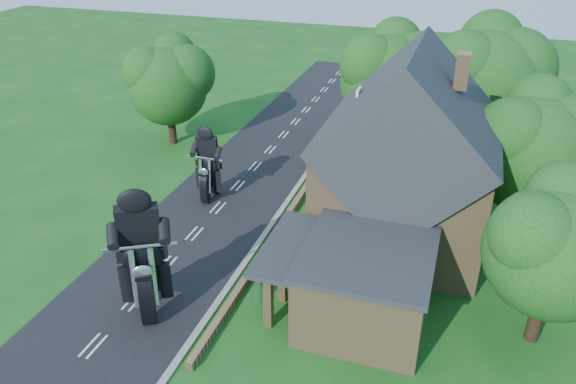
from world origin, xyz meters
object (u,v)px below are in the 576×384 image
(motorcycle_lead, at_px, (148,295))
(house, at_px, (406,164))
(annex, at_px, (363,283))
(garden_wall, at_px, (282,225))
(motorcycle_follow, at_px, (210,188))

(motorcycle_lead, bearing_deg, house, -164.41)
(house, bearing_deg, annex, -95.24)
(garden_wall, relative_size, house, 2.15)
(house, relative_size, annex, 1.45)
(motorcycle_lead, xyz_separation_m, motorcycle_follow, (-1.96, 10.31, -0.22))
(annex, bearing_deg, house, 84.76)
(garden_wall, height_order, motorcycle_follow, motorcycle_follow)
(annex, bearing_deg, garden_wall, 133.84)
(annex, height_order, motorcycle_lead, annex)
(motorcycle_lead, distance_m, motorcycle_follow, 10.50)
(annex, distance_m, motorcycle_lead, 9.19)
(garden_wall, distance_m, motorcycle_lead, 9.01)
(garden_wall, xyz_separation_m, house, (6.19, 1.00, 4.14))
(garden_wall, distance_m, motorcycle_follow, 5.53)
(garden_wall, xyz_separation_m, annex, (5.57, -5.80, 1.57))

